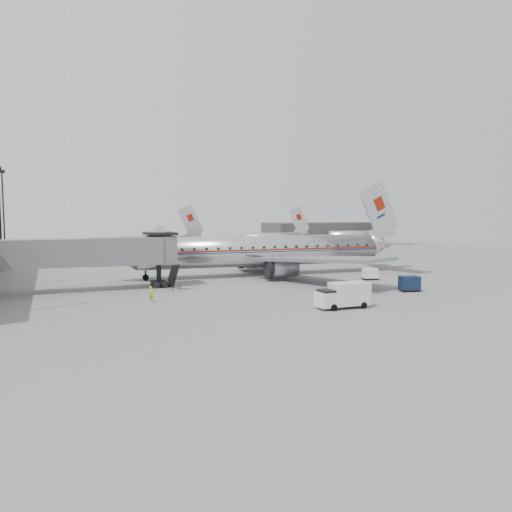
{
  "coord_description": "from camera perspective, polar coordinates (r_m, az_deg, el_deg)",
  "views": [
    {
      "loc": [
        -20.74,
        -53.71,
        8.63
      ],
      "look_at": [
        2.91,
        3.66,
        3.2
      ],
      "focal_mm": 35.0,
      "sensor_mm": 36.0,
      "label": 1
    }
  ],
  "objects": [
    {
      "name": "apron_line",
      "position": [
        64.83,
        -0.71,
        -2.64
      ],
      "size": [
        60.0,
        0.15,
        0.01
      ],
      "primitive_type": "cube",
      "rotation": [
        0.0,
        0.0,
        1.57
      ],
      "color": "gold",
      "rests_on": "ground"
    },
    {
      "name": "ramp_worker",
      "position": [
        49.14,
        -11.9,
        -4.3
      ],
      "size": [
        0.68,
        0.61,
        1.56
      ],
      "primitive_type": "imported",
      "rotation": [
        0.0,
        0.0,
        0.54
      ],
      "color": "gold",
      "rests_on": "ground"
    },
    {
      "name": "airliner",
      "position": [
        68.67,
        1.35,
        0.61
      ],
      "size": [
        42.4,
        39.23,
        13.4
      ],
      "rotation": [
        0.0,
        0.0,
        -0.05
      ],
      "color": "silver",
      "rests_on": "ground"
    },
    {
      "name": "distant_aircraft_mid",
      "position": [
        109.53,
        1.86,
        1.91
      ],
      "size": [
        16.39,
        3.2,
        10.26
      ],
      "color": "silver",
      "rests_on": "ground"
    },
    {
      "name": "distant_aircraft_near",
      "position": [
        97.75,
        -11.19,
        1.45
      ],
      "size": [
        16.39,
        3.2,
        10.26
      ],
      "color": "silver",
      "rests_on": "ground"
    },
    {
      "name": "baggage_cart_white",
      "position": [
        65.71,
        12.9,
        -1.98
      ],
      "size": [
        2.22,
        1.92,
        1.48
      ],
      "rotation": [
        0.0,
        0.0,
        -0.29
      ],
      "color": "white",
      "rests_on": "ground"
    },
    {
      "name": "jet_bridge",
      "position": [
        57.7,
        -18.28,
        0.32
      ],
      "size": [
        21.0,
        6.2,
        7.1
      ],
      "color": "#575A5C",
      "rests_on": "ground"
    },
    {
      "name": "distant_aircraft_far",
      "position": [
        124.68,
        11.21,
        2.19
      ],
      "size": [
        16.39,
        3.2,
        10.26
      ],
      "color": "silver",
      "rests_on": "ground"
    },
    {
      "name": "ground",
      "position": [
        58.22,
        -1.28,
        -3.52
      ],
      "size": [
        160.0,
        160.0,
        0.0
      ],
      "primitive_type": "plane",
      "color": "slate",
      "rests_on": "ground"
    },
    {
      "name": "baggage_cart_navy",
      "position": [
        57.31,
        17.12,
        -2.99
      ],
      "size": [
        2.51,
        2.18,
        1.67
      ],
      "rotation": [
        0.0,
        0.0,
        -0.3
      ],
      "color": "#0D1935",
      "rests_on": "ground"
    },
    {
      "name": "service_van",
      "position": [
        45.79,
        9.94,
        -4.4
      ],
      "size": [
        4.92,
        2.02,
        2.3
      ],
      "rotation": [
        0.0,
        0.0,
        -0.01
      ],
      "color": "silver",
      "rests_on": "ground"
    },
    {
      "name": "hangar",
      "position": [
        131.47,
        7.63,
        2.5
      ],
      "size": [
        30.0,
        12.0,
        6.0
      ],
      "primitive_type": "cube",
      "color": "#3C3936",
      "rests_on": "ground"
    }
  ]
}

